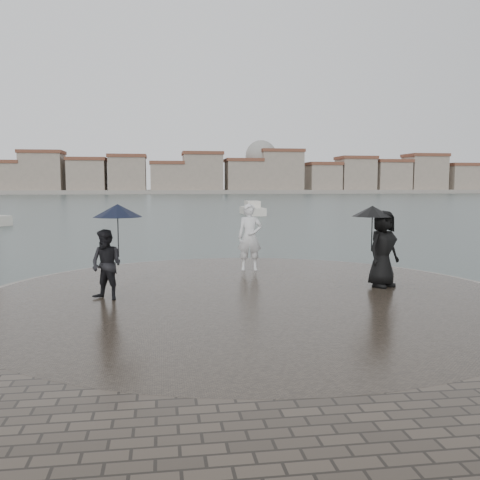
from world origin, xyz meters
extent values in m
plane|color=#2B3835|center=(0.00, 0.00, 0.00)|extent=(400.00, 400.00, 0.00)
cylinder|color=gray|center=(0.00, 3.50, 0.16)|extent=(12.50, 12.50, 0.32)
cylinder|color=#2D261E|center=(0.00, 3.50, 0.18)|extent=(11.90, 11.90, 0.36)
imported|color=silver|center=(0.59, 6.84, 1.32)|extent=(0.75, 0.54, 1.91)
imported|color=black|center=(-3.09, 3.38, 1.11)|extent=(0.92, 0.87, 1.51)
cylinder|color=black|center=(-2.84, 3.48, 1.71)|extent=(0.02, 0.02, 0.90)
cone|color=black|center=(-2.84, 3.48, 2.26)|extent=(1.07, 1.07, 0.28)
imported|color=black|center=(3.34, 3.90, 1.28)|extent=(1.07, 0.95, 1.84)
cylinder|color=black|center=(3.09, 4.00, 1.66)|extent=(0.02, 0.02, 0.90)
cone|color=black|center=(3.09, 4.00, 2.18)|extent=(0.98, 0.98, 0.26)
cube|color=gray|center=(0.00, 163.00, 0.60)|extent=(260.00, 20.00, 1.20)
cube|color=gray|center=(-48.00, 160.00, 4.50)|extent=(10.00, 10.00, 9.00)
cube|color=brown|center=(-48.00, 160.00, 9.50)|extent=(10.60, 10.60, 1.00)
cube|color=gray|center=(-37.00, 160.00, 6.00)|extent=(12.00, 10.00, 12.00)
cube|color=brown|center=(-37.00, 160.00, 12.50)|extent=(12.60, 10.60, 1.00)
cube|color=gray|center=(-24.00, 160.00, 5.00)|extent=(11.00, 10.00, 10.00)
cube|color=brown|center=(-24.00, 160.00, 10.50)|extent=(11.60, 10.60, 1.00)
cube|color=gray|center=(-12.00, 160.00, 5.50)|extent=(11.00, 10.00, 11.00)
cube|color=brown|center=(-12.00, 160.00, 11.50)|extent=(11.60, 10.60, 1.00)
cube|color=gray|center=(0.00, 160.00, 4.50)|extent=(10.00, 10.00, 9.00)
cube|color=brown|center=(0.00, 160.00, 9.50)|extent=(10.60, 10.60, 1.00)
cube|color=gray|center=(11.00, 160.00, 6.00)|extent=(12.00, 10.00, 12.00)
cube|color=brown|center=(11.00, 160.00, 12.50)|extent=(12.60, 10.60, 1.00)
cube|color=gray|center=(24.00, 160.00, 5.00)|extent=(11.00, 10.00, 10.00)
cube|color=brown|center=(24.00, 160.00, 10.50)|extent=(11.60, 10.60, 1.00)
cube|color=gray|center=(36.00, 160.00, 6.50)|extent=(13.00, 10.00, 13.00)
cube|color=brown|center=(36.00, 160.00, 13.50)|extent=(13.60, 10.60, 1.00)
cube|color=gray|center=(50.00, 160.00, 4.50)|extent=(10.00, 10.00, 9.00)
cube|color=brown|center=(50.00, 160.00, 9.50)|extent=(10.60, 10.60, 1.00)
cube|color=gray|center=(61.00, 160.00, 5.50)|extent=(11.00, 10.00, 11.00)
cube|color=brown|center=(61.00, 160.00, 11.50)|extent=(11.60, 10.60, 1.00)
cube|color=gray|center=(73.00, 160.00, 5.00)|extent=(11.00, 10.00, 10.00)
cube|color=brown|center=(73.00, 160.00, 10.50)|extent=(11.60, 10.60, 1.00)
cube|color=gray|center=(85.00, 160.00, 6.00)|extent=(12.00, 10.00, 12.00)
cube|color=brown|center=(85.00, 160.00, 12.50)|extent=(12.60, 10.60, 1.00)
cube|color=gray|center=(98.00, 160.00, 4.50)|extent=(10.00, 10.00, 9.00)
cube|color=brown|center=(98.00, 160.00, 9.50)|extent=(10.60, 10.60, 1.00)
sphere|color=gray|center=(30.00, 162.00, 12.00)|extent=(10.00, 10.00, 10.00)
cube|color=silver|center=(6.61, 41.56, 0.25)|extent=(1.66, 5.52, 0.90)
cube|color=silver|center=(6.61, 41.56, 0.85)|extent=(1.22, 2.01, 0.90)
camera|label=1|loc=(-1.91, -8.18, 2.81)|focal=40.00mm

